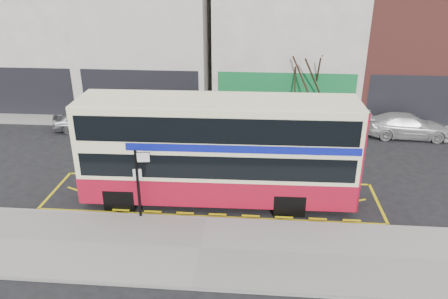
# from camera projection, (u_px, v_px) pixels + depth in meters

# --- Properties ---
(ground) EXTENTS (120.00, 120.00, 0.00)m
(ground) POSITION_uv_depth(u_px,v_px,m) (208.00, 216.00, 17.38)
(ground) COLOR black
(ground) RESTS_ON ground
(pavement) EXTENTS (40.00, 4.00, 0.15)m
(pavement) POSITION_uv_depth(u_px,v_px,m) (200.00, 249.00, 15.25)
(pavement) COLOR gray
(pavement) RESTS_ON ground
(kerb) EXTENTS (40.00, 0.15, 0.15)m
(kerb) POSITION_uv_depth(u_px,v_px,m) (207.00, 219.00, 17.00)
(kerb) COLOR gray
(kerb) RESTS_ON ground
(far_pavement) EXTENTS (50.00, 3.00, 0.15)m
(far_pavement) POSITION_uv_depth(u_px,v_px,m) (228.00, 121.00, 27.39)
(far_pavement) COLOR gray
(far_pavement) RESTS_ON ground
(road_markings) EXTENTS (14.00, 3.40, 0.01)m
(road_markings) POSITION_uv_depth(u_px,v_px,m) (212.00, 196.00, 18.84)
(road_markings) COLOR #D7C00B
(road_markings) RESTS_ON ground
(terrace_far_left) EXTENTS (8.00, 8.01, 10.80)m
(terrace_far_left) POSITION_uv_depth(u_px,v_px,m) (38.00, 31.00, 30.16)
(terrace_far_left) COLOR silver
(terrace_far_left) RESTS_ON ground
(terrace_left) EXTENTS (8.00, 8.01, 11.80)m
(terrace_left) POSITION_uv_depth(u_px,v_px,m) (151.00, 25.00, 29.35)
(terrace_left) COLOR silver
(terrace_left) RESTS_ON ground
(terrace_green_shop) EXTENTS (9.00, 8.01, 11.30)m
(terrace_green_shop) POSITION_uv_depth(u_px,v_px,m) (286.00, 30.00, 28.77)
(terrace_green_shop) COLOR silver
(terrace_green_shop) RESTS_ON ground
(terrace_right) EXTENTS (9.00, 8.01, 10.30)m
(terrace_right) POSITION_uv_depth(u_px,v_px,m) (425.00, 40.00, 28.29)
(terrace_right) COLOR brown
(terrace_right) RESTS_ON ground
(double_decker_bus) EXTENTS (11.09, 2.78, 4.41)m
(double_decker_bus) POSITION_uv_depth(u_px,v_px,m) (219.00, 150.00, 17.64)
(double_decker_bus) COLOR #F8F3BD
(double_decker_bus) RESTS_ON ground
(bus_stop_post) EXTENTS (0.70, 0.15, 2.79)m
(bus_stop_post) POSITION_uv_depth(u_px,v_px,m) (139.00, 177.00, 16.45)
(bus_stop_post) COLOR black
(bus_stop_post) RESTS_ON pavement
(car_silver) EXTENTS (3.95, 2.56, 1.25)m
(car_silver) POSITION_uv_depth(u_px,v_px,m) (85.00, 119.00, 26.04)
(car_silver) COLOR #9A9A9E
(car_silver) RESTS_ON ground
(car_grey) EXTENTS (3.95, 2.01, 1.24)m
(car_grey) POSITION_uv_depth(u_px,v_px,m) (161.00, 126.00, 25.01)
(car_grey) COLOR #47484F
(car_grey) RESTS_ON ground
(car_white) EXTENTS (4.70, 2.09, 1.34)m
(car_white) POSITION_uv_depth(u_px,v_px,m) (407.00, 126.00, 24.86)
(car_white) COLOR silver
(car_white) RESTS_ON ground
(street_tree_right) EXTENTS (2.54, 2.54, 5.49)m
(street_tree_right) POSITION_uv_depth(u_px,v_px,m) (307.00, 65.00, 25.39)
(street_tree_right) COLOR #311F15
(street_tree_right) RESTS_ON ground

